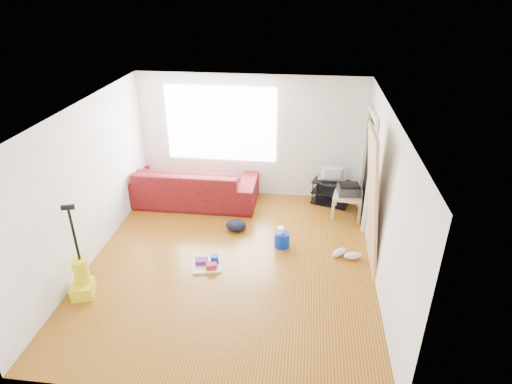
# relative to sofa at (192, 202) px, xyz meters

# --- Properties ---
(room) EXTENTS (4.51, 5.01, 2.51)m
(room) POSITION_rel_sofa_xyz_m (1.23, -1.80, 1.25)
(room) COLOR #63350A
(room) RESTS_ON ground
(sofa) EXTENTS (2.66, 1.04, 0.78)m
(sofa) POSITION_rel_sofa_xyz_m (0.00, 0.00, 0.00)
(sofa) COLOR #47040E
(sofa) RESTS_ON ground
(tv_stand) EXTENTS (0.81, 0.61, 0.49)m
(tv_stand) POSITION_rel_sofa_xyz_m (2.81, 0.27, 0.26)
(tv_stand) COLOR black
(tv_stand) RESTS_ON ground
(tv) EXTENTS (0.55, 0.07, 0.32)m
(tv) POSITION_rel_sofa_xyz_m (2.81, 0.27, 0.65)
(tv) COLOR black
(tv) RESTS_ON tv_stand
(side_table) EXTENTS (0.61, 0.61, 0.44)m
(side_table) POSITION_rel_sofa_xyz_m (3.11, -0.14, 0.37)
(side_table) COLOR tan
(side_table) RESTS_ON ground
(printer) EXTENTS (0.44, 0.35, 0.21)m
(printer) POSITION_rel_sofa_xyz_m (3.11, -0.14, 0.54)
(printer) COLOR #292931
(printer) RESTS_ON side_table
(bucket) EXTENTS (0.27, 0.27, 0.26)m
(bucket) POSITION_rel_sofa_xyz_m (1.94, -1.37, 0.00)
(bucket) COLOR #0426B2
(bucket) RESTS_ON ground
(toilet_paper) EXTENTS (0.12, 0.12, 0.11)m
(toilet_paper) POSITION_rel_sofa_xyz_m (1.91, -1.37, 0.19)
(toilet_paper) COLOR white
(toilet_paper) RESTS_ON bucket
(cleaning_tray) EXTENTS (0.53, 0.46, 0.16)m
(cleaning_tray) POSITION_rel_sofa_xyz_m (0.81, -2.10, 0.05)
(cleaning_tray) COLOR silver
(cleaning_tray) RESTS_ON ground
(backpack) EXTENTS (0.40, 0.34, 0.20)m
(backpack) POSITION_rel_sofa_xyz_m (1.08, -0.97, 0.00)
(backpack) COLOR black
(backpack) RESTS_ON ground
(sneakers) EXTENTS (0.53, 0.31, 0.12)m
(sneakers) POSITION_rel_sofa_xyz_m (3.01, -1.57, 0.06)
(sneakers) COLOR silver
(sneakers) RESTS_ON ground
(vacuum) EXTENTS (0.39, 0.42, 1.44)m
(vacuum) POSITION_rel_sofa_xyz_m (-0.84, -2.94, 0.27)
(vacuum) COLOR yellow
(vacuum) RESTS_ON ground
(door_panel) EXTENTS (0.28, 0.90, 2.24)m
(door_panel) POSITION_rel_sofa_xyz_m (3.29, -1.72, 0.00)
(door_panel) COLOR #B3794B
(door_panel) RESTS_ON ground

